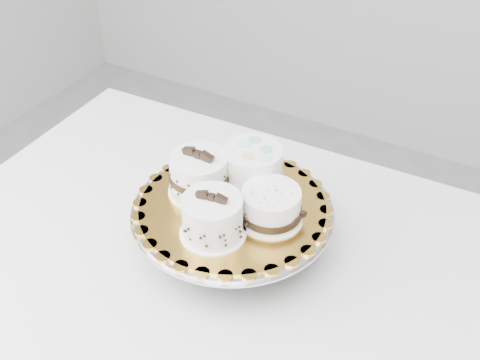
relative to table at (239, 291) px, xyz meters
The scene contains 7 objects.
table is the anchor object (origin of this frame).
cake_stand 0.15m from the table, 136.25° to the left, with size 0.36×0.36×0.10m.
cake_board 0.18m from the table, 136.25° to the left, with size 0.33×0.33×0.00m, color gold.
cake_swirl 0.22m from the table, 113.67° to the right, with size 0.11×0.11×0.09m.
cake_banded 0.24m from the table, 161.22° to the left, with size 0.12×0.12×0.09m.
cake_dots 0.24m from the table, 105.11° to the left, with size 0.13×0.13×0.08m.
cake_ribbon 0.21m from the table, 33.61° to the left, with size 0.12×0.12×0.06m.
Camera 1 is at (0.37, -0.53, 1.54)m, focal length 45.00 mm.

